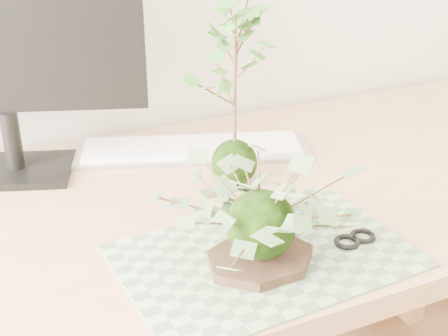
{
  "coord_description": "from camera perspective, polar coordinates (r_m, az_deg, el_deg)",
  "views": [
    {
      "loc": [
        -0.36,
        0.36,
        1.25
      ],
      "look_at": [
        0.0,
        1.14,
        0.84
      ],
      "focal_mm": 50.0,
      "sensor_mm": 36.0,
      "label": 1
    }
  ],
  "objects": [
    {
      "name": "keyboard",
      "position": [
        1.25,
        -2.93,
        1.74
      ],
      "size": [
        0.48,
        0.28,
        0.02
      ],
      "rotation": [
        0.0,
        0.0,
        -0.34
      ],
      "color": "#B1B2B9",
      "rests_on": "desk"
    },
    {
      "name": "scissors",
      "position": [
        0.98,
        10.94,
        -5.87
      ],
      "size": [
        0.08,
        0.16,
        0.01
      ],
      "rotation": [
        0.0,
        0.0,
        0.12
      ],
      "color": "gray",
      "rests_on": "cutting_mat"
    },
    {
      "name": "stone_dish",
      "position": [
        0.9,
        3.3,
        -8.29
      ],
      "size": [
        0.17,
        0.17,
        0.01
      ],
      "primitive_type": "cylinder",
      "rotation": [
        0.0,
        0.0,
        0.04
      ],
      "color": "black",
      "rests_on": "cutting_mat"
    },
    {
      "name": "desk",
      "position": [
        1.14,
        1.25,
        -6.11
      ],
      "size": [
        1.6,
        0.7,
        0.74
      ],
      "color": "tan",
      "rests_on": "ground_plane"
    },
    {
      "name": "maple_kokedama",
      "position": [
        1.04,
        1.03,
        10.53
      ],
      "size": [
        0.23,
        0.23,
        0.34
      ],
      "rotation": [
        0.0,
        0.0,
        -0.31
      ],
      "color": "black",
      "rests_on": "desk"
    },
    {
      "name": "ivy_kokedama",
      "position": [
        0.85,
        3.48,
        -2.46
      ],
      "size": [
        0.35,
        0.35,
        0.2
      ],
      "rotation": [
        0.0,
        0.0,
        -0.31
      ],
      "color": "black",
      "rests_on": "stone_dish"
    },
    {
      "name": "cutting_mat",
      "position": [
        0.92,
        3.77,
        -8.01
      ],
      "size": [
        0.43,
        0.3,
        0.0
      ],
      "primitive_type": "cube",
      "rotation": [
        0.0,
        0.0,
        0.06
      ],
      "color": "#556B55",
      "rests_on": "desk"
    }
  ]
}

